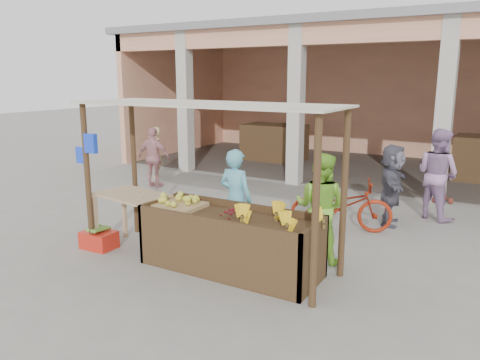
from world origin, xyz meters
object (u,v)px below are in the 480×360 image
Objects in this scene: vendor_green at (320,204)px; motorcycle at (341,204)px; fruit_stall at (230,244)px; red_crate at (99,240)px; vendor_blue at (236,196)px; side_table at (133,202)px.

motorcycle is (-0.15, 1.49, -0.38)m from vendor_green.
red_crate is (-2.32, -0.34, -0.26)m from fruit_stall.
vendor_blue is (1.92, 1.16, 0.73)m from red_crate.
side_table is 2.27× the size of red_crate.
vendor_blue is at bearing 8.86° from vendor_green.
side_table reaches higher than fruit_stall.
motorcycle is (1.20, 1.70, -0.38)m from vendor_blue.
vendor_blue reaches higher than motorcycle.
vendor_blue is 1.37m from vendor_green.
motorcycle is at bearing 52.56° from side_table.
vendor_blue is at bearing 29.31° from red_crate.
fruit_stall is 2.65m from motorcycle.
motorcycle is (0.80, 2.52, 0.10)m from fruit_stall.
vendor_green is (0.95, 1.03, 0.47)m from fruit_stall.
vendor_blue is 0.92× the size of motorcycle.
red_crate is 0.31× the size of vendor_blue.
vendor_green is at bearing 164.99° from motorcycle.
vendor_blue reaches higher than fruit_stall.
side_table is (-1.83, -0.02, 0.37)m from fruit_stall.
red_crate is at bearing 111.64° from motorcycle.
fruit_stall is 4.83× the size of red_crate.
vendor_blue is 2.11m from motorcycle.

